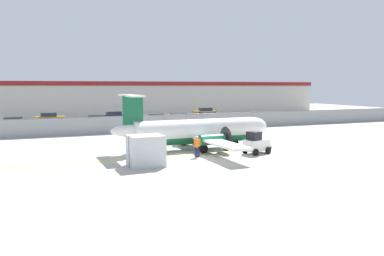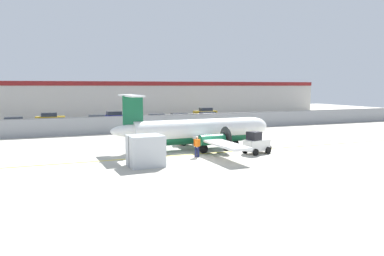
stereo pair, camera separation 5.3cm
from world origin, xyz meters
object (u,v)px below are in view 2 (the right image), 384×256
Objects in this scene: cargo_container at (146,151)px; parked_car_1 at (50,118)px; baggage_tug at (256,144)px; traffic_cone_near_left at (143,158)px; parked_car_4 at (156,119)px; commuter_airplane at (199,131)px; parked_car_0 at (13,123)px; traffic_cone_near_right at (181,142)px; parked_car_6 at (208,117)px; ground_crew_worker at (197,145)px; parked_car_2 at (96,121)px; parked_car_7 at (205,112)px; parked_car_3 at (113,117)px; parked_car_5 at (178,119)px.

parked_car_1 is at bearing 97.33° from cargo_container.
traffic_cone_near_left is (-9.65, 0.13, -0.54)m from baggage_tug.
commuter_airplane is at bearing 91.96° from parked_car_4.
parked_car_1 is at bearing -130.63° from parked_car_0.
parked_car_1 is at bearing 113.50° from traffic_cone_near_right.
cargo_container is 0.58× the size of parked_car_1.
traffic_cone_near_left is at bearing -126.41° from parked_car_6.
ground_crew_worker is 27.72m from parked_car_6.
parked_car_0 is 1.01× the size of parked_car_1.
parked_car_2 is at bearing 0.90° from parked_car_4.
commuter_airplane is 34.77m from parked_car_7.
baggage_tug is at bearing 101.02° from parked_car_4.
parked_car_6 is at bearing 55.53° from cargo_container.
commuter_airplane reaches higher than parked_car_4.
parked_car_6 is (8.50, 0.54, 0.00)m from parked_car_4.
baggage_tug is at bearing 123.08° from parked_car_0.
ground_crew_worker and parked_car_4 have the same top height.
parked_car_4 is (8.31, 26.06, -0.21)m from cargo_container.
cargo_container is 3.87× the size of traffic_cone_near_right.
parked_car_1 is at bearing 100.27° from traffic_cone_near_left.
parked_car_2 is at bearing 104.51° from commuter_airplane.
commuter_airplane is 3.70× the size of parked_car_7.
cargo_container is at bearing 141.68° from ground_crew_worker.
cargo_container is at bearing -77.54° from parked_car_1.
baggage_tug is at bearing 98.96° from parked_car_3.
baggage_tug is 1.49× the size of ground_crew_worker.
parked_car_5 is (7.05, 24.18, -0.06)m from ground_crew_worker.
parked_car_2 is 7.15m from parked_car_3.
parked_car_6 is (27.14, -1.10, 0.00)m from parked_car_0.
traffic_cone_near_right is 0.15× the size of parked_car_2.
parked_car_1 is at bearing 111.19° from commuter_airplane.
parked_car_5 reaches higher than traffic_cone_near_left.
parked_car_7 is at bearing 62.06° from traffic_cone_near_right.
traffic_cone_near_right is at bearing 107.68° from baggage_tug.
baggage_tug is at bearing 118.34° from parked_car_2.
commuter_airplane is at bearing 81.53° from parked_car_5.
baggage_tug reaches higher than traffic_cone_near_left.
parked_car_2 is at bearing 175.66° from parked_car_6.
baggage_tug is 3.96× the size of traffic_cone_near_right.
commuter_airplane is at bearing 38.00° from cargo_container.
cargo_container reaches higher than parked_car_2.
parked_car_7 is (26.55, 2.90, 0.00)m from parked_car_1.
ground_crew_worker is at bearing 88.84° from parked_car_4.
parked_car_1 is (-5.90, 32.55, 0.58)m from traffic_cone_near_left.
ground_crew_worker is 33.93m from parked_car_1.
parked_car_5 is at bearing 170.91° from parked_car_0.
parked_car_7 is (20.65, 35.44, 0.58)m from traffic_cone_near_left.
cargo_container is at bearing 71.85° from parked_car_5.
commuter_airplane reaches higher than cargo_container.
parked_car_0 is at bearing -123.30° from parked_car_1.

